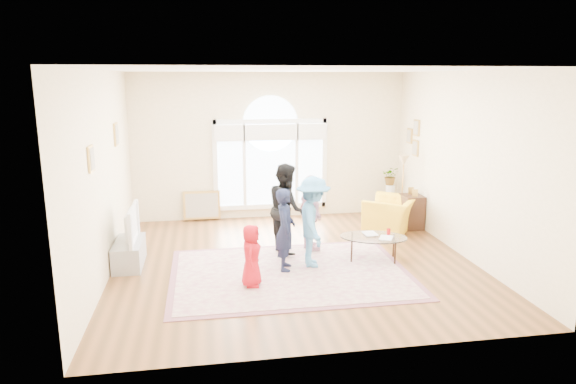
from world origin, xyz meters
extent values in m
plane|color=#53361B|center=(0.00, 0.00, 0.00)|extent=(6.00, 6.00, 0.00)
plane|color=#F8E6BF|center=(0.00, 3.00, 1.60)|extent=(6.00, 0.00, 6.00)
plane|color=#F8E6BF|center=(0.00, -3.00, 1.60)|extent=(6.00, 0.00, 6.00)
plane|color=#F8E6BF|center=(-3.00, 0.00, 1.60)|extent=(0.00, 6.00, 6.00)
plane|color=#F8E6BF|center=(3.00, 0.00, 1.60)|extent=(0.00, 6.00, 6.00)
plane|color=white|center=(0.00, 0.00, 3.20)|extent=(6.00, 6.00, 0.00)
cube|color=white|center=(0.00, 2.96, 0.25)|extent=(2.50, 0.08, 0.10)
cube|color=white|center=(0.00, 2.96, 2.15)|extent=(2.50, 0.08, 0.10)
cube|color=white|center=(-1.22, 2.96, 1.20)|extent=(0.10, 0.08, 2.00)
cube|color=white|center=(1.22, 2.96, 1.20)|extent=(0.10, 0.08, 2.00)
cube|color=#C6E2FF|center=(-0.90, 2.96, 1.20)|extent=(0.55, 0.02, 1.80)
cube|color=#C6E2FF|center=(0.90, 2.96, 1.20)|extent=(0.55, 0.02, 1.80)
cube|color=#C6E2FF|center=(0.00, 2.96, 1.20)|extent=(1.10, 0.02, 1.80)
cylinder|color=#C6E2FF|center=(0.00, 2.96, 2.10)|extent=(1.20, 0.02, 1.20)
cube|color=white|center=(-0.59, 2.95, 1.20)|extent=(0.07, 0.04, 1.80)
cube|color=white|center=(0.59, 2.95, 1.20)|extent=(0.07, 0.04, 1.80)
cube|color=white|center=(-0.90, 2.88, 1.92)|extent=(0.65, 0.12, 0.35)
cube|color=white|center=(0.00, 2.88, 1.92)|extent=(1.20, 0.12, 0.35)
cube|color=white|center=(0.90, 2.88, 1.92)|extent=(0.65, 0.12, 0.35)
cube|color=tan|center=(-2.98, 1.30, 2.10)|extent=(0.03, 0.34, 0.40)
cube|color=#ADA38E|center=(-2.96, 1.30, 2.10)|extent=(0.01, 0.28, 0.34)
cube|color=tan|center=(-2.98, -0.90, 2.00)|extent=(0.03, 0.30, 0.36)
cube|color=#ADA38E|center=(-2.96, -0.90, 2.00)|extent=(0.01, 0.24, 0.30)
cube|color=tan|center=(2.98, 2.05, 2.05)|extent=(0.03, 0.28, 0.34)
cube|color=#ADA38E|center=(2.96, 2.05, 2.05)|extent=(0.01, 0.22, 0.28)
cube|color=tan|center=(2.98, 2.05, 1.62)|extent=(0.03, 0.28, 0.34)
cube|color=#ADA38E|center=(2.96, 2.05, 1.62)|extent=(0.01, 0.22, 0.28)
cube|color=tan|center=(2.98, 2.40, 1.84)|extent=(0.03, 0.26, 0.32)
cube|color=#ADA38E|center=(2.96, 2.40, 1.84)|extent=(0.01, 0.20, 0.26)
cube|color=#C3B198|center=(-0.15, -0.52, 0.01)|extent=(3.60, 2.60, 0.02)
cube|color=#814E5A|center=(-0.15, -0.52, 0.01)|extent=(3.80, 2.80, 0.01)
cube|color=#909398|center=(-2.75, 0.30, 0.21)|extent=(0.45, 1.00, 0.42)
imported|color=black|center=(-2.75, 0.30, 0.72)|extent=(0.14, 1.04, 0.60)
cube|color=#616FDA|center=(-2.66, 0.30, 0.72)|extent=(0.02, 0.85, 0.48)
ellipsoid|color=silver|center=(1.36, -0.11, 0.41)|extent=(1.31, 1.04, 0.02)
cylinder|color=black|center=(1.77, -0.02, 0.20)|extent=(0.03, 0.03, 0.40)
cylinder|color=black|center=(1.08, 0.20, 0.20)|extent=(0.03, 0.03, 0.40)
cylinder|color=black|center=(1.65, -0.41, 0.20)|extent=(0.03, 0.03, 0.40)
cylinder|color=black|center=(0.95, -0.20, 0.20)|extent=(0.03, 0.03, 0.40)
imported|color=#B2A58C|center=(1.23, -0.01, 0.43)|extent=(0.23, 0.30, 0.03)
imported|color=#B2A58C|center=(1.44, -0.22, 0.43)|extent=(0.32, 0.36, 0.02)
cylinder|color=red|center=(1.64, -0.09, 0.48)|extent=(0.07, 0.07, 0.12)
imported|color=yellow|center=(2.28, 1.51, 0.34)|extent=(1.37, 1.39, 0.68)
cube|color=black|center=(2.78, 1.61, 0.35)|extent=(0.40, 0.50, 0.70)
cylinder|color=black|center=(2.65, 1.85, 0.01)|extent=(0.20, 0.20, 0.02)
cylinder|color=#C49141|center=(2.65, 1.85, 0.68)|extent=(0.02, 0.02, 1.35)
cone|color=#CCB284|center=(2.65, 1.85, 1.40)|extent=(0.29, 0.29, 0.22)
cylinder|color=white|center=(2.70, 2.68, 0.35)|extent=(0.20, 0.20, 0.70)
imported|color=#33722D|center=(2.70, 2.68, 0.91)|extent=(0.46, 0.43, 0.42)
cube|color=tan|center=(-1.54, 2.90, 0.00)|extent=(0.80, 0.14, 0.62)
imported|color=red|center=(-0.81, -0.93, 0.49)|extent=(0.40, 0.52, 0.95)
imported|color=#161C36|center=(-0.21, -0.34, 0.69)|extent=(0.40, 0.54, 1.34)
imported|color=black|center=(-0.05, 0.53, 0.82)|extent=(0.64, 0.80, 1.60)
imported|color=#DA9EB5|center=(0.39, 0.53, 0.71)|extent=(0.48, 0.86, 1.38)
imported|color=#488FC5|center=(0.27, -0.24, 0.77)|extent=(0.64, 1.02, 1.50)
camera|label=1|loc=(-1.47, -8.16, 3.09)|focal=32.00mm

